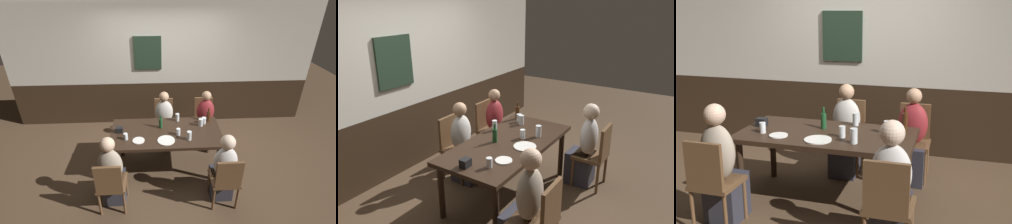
% 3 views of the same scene
% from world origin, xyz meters
% --- Properties ---
extents(ground_plane, '(12.00, 12.00, 0.00)m').
position_xyz_m(ground_plane, '(0.00, 0.00, 0.00)').
color(ground_plane, '#4C3826').
extents(wall_back, '(6.40, 0.13, 2.60)m').
position_xyz_m(wall_back, '(-0.00, 1.65, 1.30)').
color(wall_back, '#332316').
rests_on(wall_back, ground_plane).
extents(dining_table, '(1.82, 0.91, 0.74)m').
position_xyz_m(dining_table, '(0.00, 0.00, 0.66)').
color(dining_table, black).
rests_on(dining_table, ground_plane).
extents(chair_mid_far, '(0.40, 0.40, 0.88)m').
position_xyz_m(chair_mid_far, '(0.00, 0.87, 0.50)').
color(chair_mid_far, brown).
rests_on(chair_mid_far, ground_plane).
extents(chair_right_far, '(0.40, 0.40, 0.88)m').
position_xyz_m(chair_right_far, '(0.80, 0.87, 0.50)').
color(chair_right_far, brown).
rests_on(chair_right_far, ground_plane).
extents(chair_left_near, '(0.40, 0.40, 0.88)m').
position_xyz_m(chair_left_near, '(-0.80, -0.87, 0.50)').
color(chair_left_near, brown).
rests_on(chair_left_near, ground_plane).
extents(chair_right_near, '(0.40, 0.40, 0.88)m').
position_xyz_m(chair_right_near, '(0.80, -0.87, 0.50)').
color(chair_right_near, brown).
rests_on(chair_right_near, ground_plane).
extents(person_mid_far, '(0.34, 0.37, 1.12)m').
position_xyz_m(person_mid_far, '(-0.00, 0.71, 0.47)').
color(person_mid_far, '#2D2D38').
rests_on(person_mid_far, ground_plane).
extents(person_right_far, '(0.34, 0.37, 1.11)m').
position_xyz_m(person_right_far, '(0.80, 0.71, 0.46)').
color(person_right_far, '#2D2D38').
rests_on(person_right_far, ground_plane).
extents(person_left_near, '(0.34, 0.37, 1.17)m').
position_xyz_m(person_left_near, '(-0.80, -0.71, 0.50)').
color(person_left_near, '#2D2D38').
rests_on(person_left_near, ground_plane).
extents(person_right_near, '(0.34, 0.37, 1.15)m').
position_xyz_m(person_right_near, '(0.80, -0.71, 0.49)').
color(person_right_near, '#2D2D38').
rests_on(person_right_near, ground_plane).
extents(tumbler_short, '(0.07, 0.07, 0.14)m').
position_xyz_m(tumbler_short, '(0.22, 0.35, 0.80)').
color(tumbler_short, silver).
rests_on(tumbler_short, dining_table).
extents(pint_glass_pale, '(0.07, 0.07, 0.15)m').
position_xyz_m(pint_glass_pale, '(0.35, -0.24, 0.81)').
color(pint_glass_pale, silver).
rests_on(pint_glass_pale, dining_table).
extents(highball_clear, '(0.06, 0.06, 0.11)m').
position_xyz_m(highball_clear, '(-0.64, -0.18, 0.79)').
color(highball_clear, silver).
rests_on(highball_clear, dining_table).
extents(tumbler_water, '(0.07, 0.07, 0.12)m').
position_xyz_m(tumbler_water, '(0.19, -0.10, 0.79)').
color(tumbler_water, silver).
rests_on(tumbler_water, dining_table).
extents(pint_glass_stout, '(0.07, 0.07, 0.13)m').
position_xyz_m(pint_glass_stout, '(0.60, 0.16, 0.80)').
color(pint_glass_stout, silver).
rests_on(pint_glass_stout, dining_table).
extents(beer_glass_tall, '(0.08, 0.08, 0.11)m').
position_xyz_m(beer_glass_tall, '(0.67, 0.24, 0.79)').
color(beer_glass_tall, silver).
rests_on(beer_glass_tall, dining_table).
extents(beer_bottle_green, '(0.06, 0.06, 0.24)m').
position_xyz_m(beer_bottle_green, '(-0.08, 0.14, 0.83)').
color(beer_bottle_green, '#194723').
rests_on(beer_bottle_green, dining_table).
extents(beer_bottle_brown, '(0.06, 0.06, 0.25)m').
position_xyz_m(beer_bottle_brown, '(0.76, 0.32, 0.84)').
color(beer_bottle_brown, '#42230F').
rests_on(beer_bottle_brown, dining_table).
extents(plate_white_large, '(0.27, 0.27, 0.01)m').
position_xyz_m(plate_white_large, '(-0.01, -0.25, 0.75)').
color(plate_white_large, white).
rests_on(plate_white_large, dining_table).
extents(plate_white_small, '(0.19, 0.19, 0.01)m').
position_xyz_m(plate_white_small, '(-0.44, -0.23, 0.75)').
color(plate_white_small, white).
rests_on(plate_white_small, dining_table).
extents(condiment_caddy, '(0.11, 0.09, 0.09)m').
position_xyz_m(condiment_caddy, '(-0.76, 0.04, 0.79)').
color(condiment_caddy, black).
rests_on(condiment_caddy, dining_table).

